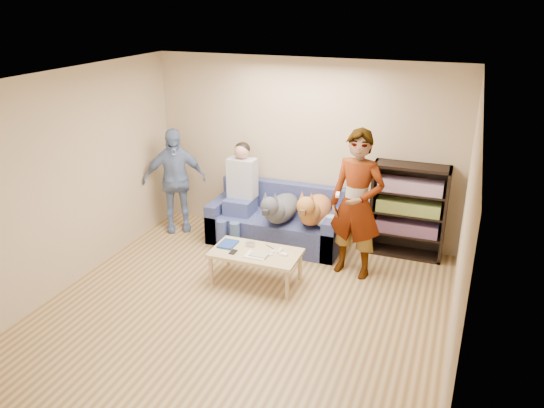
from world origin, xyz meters
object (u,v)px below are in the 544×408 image
at_px(notebook_blue, 228,244).
at_px(coffee_table, 256,255).
at_px(person_seated, 240,190).
at_px(person_standing_right, 357,205).
at_px(bookshelf, 408,209).
at_px(sofa, 278,223).
at_px(person_standing_left, 174,180).
at_px(dog_tan, 313,209).
at_px(camera_silver, 250,244).
at_px(dog_gray, 280,208).

height_order(notebook_blue, coffee_table, notebook_blue).
height_order(person_seated, coffee_table, person_seated).
height_order(person_standing_right, person_seated, person_standing_right).
distance_m(person_seated, bookshelf, 2.36).
relative_size(sofa, bookshelf, 1.46).
bearing_deg(person_standing_right, bookshelf, 65.23).
bearing_deg(person_standing_left, dog_tan, -33.42).
relative_size(person_standing_right, sofa, 1.00).
height_order(person_standing_right, camera_silver, person_standing_right).
distance_m(dog_gray, bookshelf, 1.75).
xyz_separation_m(dog_tan, coffee_table, (-0.42, -1.07, -0.26)).
relative_size(sofa, coffee_table, 1.73).
height_order(person_standing_right, dog_tan, person_standing_right).
xyz_separation_m(person_standing_left, sofa, (1.60, 0.13, -0.51)).
height_order(person_standing_right, coffee_table, person_standing_right).
xyz_separation_m(person_standing_right, sofa, (-1.24, 0.55, -0.67)).
distance_m(person_standing_left, dog_gray, 1.73).
distance_m(notebook_blue, dog_tan, 1.33).
relative_size(person_standing_left, dog_gray, 1.28).
bearing_deg(notebook_blue, dog_tan, 51.33).
distance_m(camera_silver, dog_gray, 0.87).
bearing_deg(dog_gray, coffee_table, -88.11).
xyz_separation_m(notebook_blue, camera_silver, (0.28, 0.07, 0.01)).
xyz_separation_m(person_standing_left, person_seated, (1.06, 0.01, -0.02)).
xyz_separation_m(person_standing_right, dog_tan, (-0.67, 0.41, -0.32)).
distance_m(person_standing_left, dog_tan, 2.18).
bearing_deg(coffee_table, camera_silver, 135.00).
xyz_separation_m(person_standing_left, bookshelf, (3.40, 0.37, -0.11)).
bearing_deg(notebook_blue, camera_silver, 14.04).
xyz_separation_m(notebook_blue, coffee_table, (0.40, -0.05, -0.06)).
bearing_deg(bookshelf, person_seated, -171.22).
bearing_deg(notebook_blue, coffee_table, -7.13).
distance_m(dog_tan, bookshelf, 1.28).
relative_size(coffee_table, bookshelf, 0.85).
height_order(person_standing_left, bookshelf, person_standing_left).
relative_size(camera_silver, dog_tan, 0.09).
height_order(notebook_blue, bookshelf, bookshelf).
xyz_separation_m(camera_silver, dog_tan, (0.54, 0.95, 0.19)).
xyz_separation_m(sofa, dog_tan, (0.57, -0.14, 0.35)).
distance_m(person_standing_right, bookshelf, 1.00).
relative_size(person_seated, coffee_table, 1.34).
bearing_deg(sofa, dog_gray, -63.90).
bearing_deg(person_standing_right, camera_silver, -145.12).
xyz_separation_m(sofa, dog_gray, (0.12, -0.25, 0.35)).
distance_m(coffee_table, bookshelf, 2.21).
distance_m(person_standing_left, notebook_blue, 1.73).
relative_size(person_standing_right, dog_tan, 1.64).
bearing_deg(sofa, notebook_blue, -102.00).
height_order(coffee_table, bookshelf, bookshelf).
bearing_deg(coffee_table, person_standing_left, 148.34).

